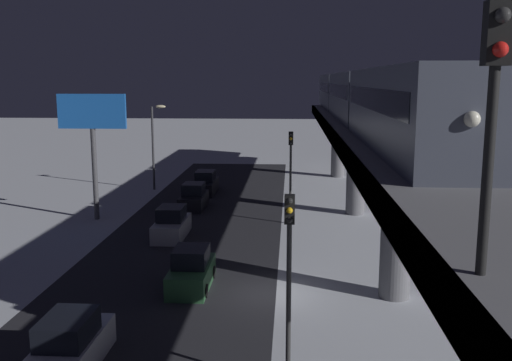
% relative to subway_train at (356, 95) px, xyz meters
% --- Properties ---
extents(ground_plane, '(240.00, 240.00, 0.00)m').
position_rel_subway_train_xyz_m(ground_plane, '(5.86, 17.87, -8.75)').
color(ground_plane, silver).
extents(avenue_asphalt, '(11.00, 82.63, 0.01)m').
position_rel_subway_train_xyz_m(avenue_asphalt, '(10.92, 17.87, -8.74)').
color(avenue_asphalt, '#28282D').
rests_on(avenue_asphalt, ground_plane).
extents(elevated_railway, '(5.00, 82.63, 6.97)m').
position_rel_subway_train_xyz_m(elevated_railway, '(0.09, 17.87, -2.70)').
color(elevated_railway, slate).
rests_on(elevated_railway, ground_plane).
extents(subway_train, '(2.94, 55.47, 3.40)m').
position_rel_subway_train_xyz_m(subway_train, '(0.00, 0.00, 0.00)').
color(subway_train, '#4C5160').
rests_on(subway_train, elevated_railway).
extents(rail_signal, '(0.36, 0.41, 4.00)m').
position_rel_subway_train_xyz_m(rail_signal, '(1.91, 34.73, 0.95)').
color(rail_signal, black).
rests_on(rail_signal, elevated_railway).
extents(sedan_green, '(1.91, 4.15, 1.97)m').
position_rel_subway_train_xyz_m(sedan_green, '(9.52, 17.22, -7.96)').
color(sedan_green, '#2D6038').
rests_on(sedan_green, ground_plane).
extents(sedan_silver, '(1.80, 4.30, 1.97)m').
position_rel_subway_train_xyz_m(sedan_silver, '(12.32, 8.49, -7.95)').
color(sedan_silver, '#B2B2B7').
rests_on(sedan_silver, ground_plane).
extents(sedan_white, '(1.80, 4.72, 1.97)m').
position_rel_subway_train_xyz_m(sedan_white, '(12.32, 25.42, -7.95)').
color(sedan_white, silver).
rests_on(sedan_white, ground_plane).
extents(sedan_black, '(1.80, 4.14, 1.97)m').
position_rel_subway_train_xyz_m(sedan_black, '(12.32, 0.24, -7.95)').
color(sedan_black, black).
rests_on(sedan_black, ground_plane).
extents(sedan_black_2, '(1.80, 4.72, 1.97)m').
position_rel_subway_train_xyz_m(sedan_black_2, '(12.32, -5.85, -7.95)').
color(sedan_black_2, black).
rests_on(sedan_black_2, ground_plane).
extents(traffic_light_near, '(0.32, 0.44, 6.40)m').
position_rel_subway_train_xyz_m(traffic_light_near, '(4.82, 26.08, -4.55)').
color(traffic_light_near, '#2D2D2D').
rests_on(traffic_light_near, ground_plane).
extents(traffic_light_mid, '(0.32, 0.44, 6.40)m').
position_rel_subway_train_xyz_m(traffic_light_mid, '(4.82, 4.61, -4.55)').
color(traffic_light_mid, '#2D2D2D').
rests_on(traffic_light_mid, ground_plane).
extents(commercial_billboard, '(4.80, 0.36, 8.90)m').
position_rel_subway_train_xyz_m(commercial_billboard, '(18.67, 4.14, -1.92)').
color(commercial_billboard, '#4C4C51').
rests_on(commercial_billboard, ground_plane).
extents(street_lamp_far, '(1.35, 0.44, 7.65)m').
position_rel_subway_train_xyz_m(street_lamp_far, '(16.99, -7.13, -3.93)').
color(street_lamp_far, '#38383D').
rests_on(street_lamp_far, ground_plane).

